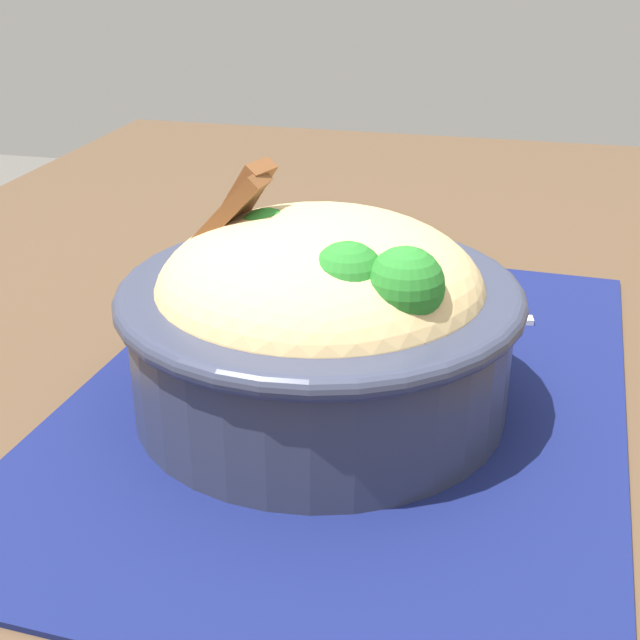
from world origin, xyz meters
The scene contains 4 objects.
table centered at (0.00, 0.00, 0.68)m, with size 1.23×0.91×0.74m.
placemat centered at (-0.04, 0.02, 0.74)m, with size 0.42×0.30×0.00m, color #11194C.
bowl centered at (-0.06, 0.04, 0.80)m, with size 0.24×0.24×0.13m.
fork centered at (0.06, 0.00, 0.75)m, with size 0.04×0.13×0.00m.
Camera 1 is at (-0.46, -0.06, 0.99)m, focal length 48.69 mm.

